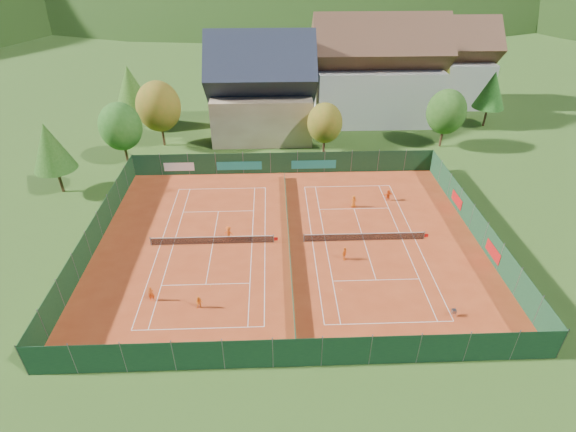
# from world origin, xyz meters

# --- Properties ---
(ground) EXTENTS (600.00, 600.00, 0.00)m
(ground) POSITION_xyz_m (0.00, 0.00, -0.02)
(ground) COLOR #2B4F18
(ground) RESTS_ON ground
(clay_pad) EXTENTS (40.00, 32.00, 0.01)m
(clay_pad) POSITION_xyz_m (0.00, 0.00, 0.01)
(clay_pad) COLOR #AB3A19
(clay_pad) RESTS_ON ground
(court_markings_left) EXTENTS (11.03, 23.83, 0.00)m
(court_markings_left) POSITION_xyz_m (-8.00, 0.00, 0.01)
(court_markings_left) COLOR white
(court_markings_left) RESTS_ON ground
(court_markings_right) EXTENTS (11.03, 23.83, 0.00)m
(court_markings_right) POSITION_xyz_m (8.00, 0.00, 0.01)
(court_markings_right) COLOR white
(court_markings_right) RESTS_ON ground
(tennis_net_left) EXTENTS (13.30, 0.10, 1.02)m
(tennis_net_left) POSITION_xyz_m (-7.85, 0.00, 0.51)
(tennis_net_left) COLOR #59595B
(tennis_net_left) RESTS_ON ground
(tennis_net_right) EXTENTS (13.30, 0.10, 1.02)m
(tennis_net_right) POSITION_xyz_m (8.15, 0.00, 0.51)
(tennis_net_right) COLOR #59595B
(tennis_net_right) RESTS_ON ground
(court_divider) EXTENTS (0.03, 28.80, 1.00)m
(court_divider) POSITION_xyz_m (0.00, 0.00, 0.50)
(court_divider) COLOR #163C24
(court_divider) RESTS_ON ground
(fence_north) EXTENTS (40.00, 0.10, 3.00)m
(fence_north) POSITION_xyz_m (-0.46, 15.99, 1.47)
(fence_north) COLOR #143920
(fence_north) RESTS_ON ground
(fence_south) EXTENTS (40.00, 0.04, 3.00)m
(fence_south) POSITION_xyz_m (0.00, -16.00, 1.50)
(fence_south) COLOR #12321C
(fence_south) RESTS_ON ground
(fence_west) EXTENTS (0.04, 32.00, 3.00)m
(fence_west) POSITION_xyz_m (-20.00, 0.00, 1.50)
(fence_west) COLOR #163D1D
(fence_west) RESTS_ON ground
(fence_east) EXTENTS (0.09, 32.00, 3.00)m
(fence_east) POSITION_xyz_m (20.00, 0.05, 1.48)
(fence_east) COLOR #153A21
(fence_east) RESTS_ON ground
(chalet) EXTENTS (16.20, 12.00, 16.00)m
(chalet) POSITION_xyz_m (-3.00, 30.00, 6.62)
(chalet) COLOR #CCB48F
(chalet) RESTS_ON ground
(hotel_block_a) EXTENTS (21.60, 11.00, 17.25)m
(hotel_block_a) POSITION_xyz_m (16.00, 36.00, 7.38)
(hotel_block_a) COLOR silver
(hotel_block_a) RESTS_ON ground
(hotel_block_b) EXTENTS (17.28, 10.00, 15.50)m
(hotel_block_b) POSITION_xyz_m (30.00, 44.00, 6.62)
(hotel_block_b) COLOR silver
(hotel_block_b) RESTS_ON ground
(tree_west_front) EXTENTS (5.72, 5.72, 8.69)m
(tree_west_front) POSITION_xyz_m (-22.00, 20.00, 5.39)
(tree_west_front) COLOR #432F18
(tree_west_front) RESTS_ON ground
(tree_west_mid) EXTENTS (6.44, 6.44, 9.78)m
(tree_west_mid) POSITION_xyz_m (-18.00, 26.00, 6.07)
(tree_west_mid) COLOR #4B2E1A
(tree_west_mid) RESTS_ON ground
(tree_west_back) EXTENTS (5.60, 5.60, 10.00)m
(tree_west_back) POSITION_xyz_m (-24.00, 34.00, 6.74)
(tree_west_back) COLOR #4D321B
(tree_west_back) RESTS_ON ground
(tree_center) EXTENTS (5.01, 5.01, 7.60)m
(tree_center) POSITION_xyz_m (6.00, 22.00, 4.72)
(tree_center) COLOR #442718
(tree_center) RESTS_ON ground
(tree_east_front) EXTENTS (5.72, 5.72, 8.69)m
(tree_east_front) POSITION_xyz_m (24.00, 24.00, 5.39)
(tree_east_front) COLOR #4D2F1B
(tree_east_front) RESTS_ON ground
(tree_east_mid) EXTENTS (5.04, 5.04, 9.00)m
(tree_east_mid) POSITION_xyz_m (34.00, 32.00, 6.06)
(tree_east_mid) COLOR #4A2E1A
(tree_east_mid) RESTS_ON ground
(tree_west_side) EXTENTS (5.04, 5.04, 9.00)m
(tree_west_side) POSITION_xyz_m (-28.00, 12.00, 6.06)
(tree_west_side) COLOR #452F18
(tree_west_side) RESTS_ON ground
(tree_east_back) EXTENTS (7.15, 7.15, 10.86)m
(tree_east_back) POSITION_xyz_m (26.00, 40.00, 6.74)
(tree_east_back) COLOR #402B17
(tree_east_back) RESTS_ON ground
(mountain_backdrop) EXTENTS (820.00, 530.00, 242.00)m
(mountain_backdrop) POSITION_xyz_m (28.54, 233.48, -39.64)
(mountain_backdrop) COLOR black
(mountain_backdrop) RESTS_ON ground
(ball_hopper) EXTENTS (0.34, 0.34, 0.80)m
(ball_hopper) POSITION_xyz_m (13.62, -11.26, 0.56)
(ball_hopper) COLOR slate
(ball_hopper) RESTS_ON ground
(loose_ball_0) EXTENTS (0.07, 0.07, 0.07)m
(loose_ball_0) POSITION_xyz_m (-7.53, -6.64, 0.03)
(loose_ball_0) COLOR #CCD833
(loose_ball_0) RESTS_ON ground
(loose_ball_1) EXTENTS (0.07, 0.07, 0.07)m
(loose_ball_1) POSITION_xyz_m (4.53, -7.66, 0.03)
(loose_ball_1) COLOR #CCD833
(loose_ball_1) RESTS_ON ground
(loose_ball_2) EXTENTS (0.07, 0.07, 0.07)m
(loose_ball_2) POSITION_xyz_m (4.31, 5.83, 0.03)
(loose_ball_2) COLOR #CCD833
(loose_ball_2) RESTS_ON ground
(player_left_near) EXTENTS (0.64, 0.52, 1.54)m
(player_left_near) POSITION_xyz_m (-12.49, -8.36, 0.77)
(player_left_near) COLOR #D04C12
(player_left_near) RESTS_ON ground
(player_left_mid) EXTENTS (0.65, 0.51, 1.32)m
(player_left_mid) POSITION_xyz_m (-8.13, -9.51, 0.66)
(player_left_mid) COLOR orange
(player_left_mid) RESTS_ON ground
(player_left_far) EXTENTS (1.11, 0.75, 1.58)m
(player_left_far) POSITION_xyz_m (-6.35, 0.82, 0.79)
(player_left_far) COLOR #FD5B16
(player_left_far) RESTS_ON ground
(player_right_near) EXTENTS (0.80, 0.91, 1.48)m
(player_right_near) POSITION_xyz_m (5.42, -3.17, 0.74)
(player_right_near) COLOR orange
(player_right_near) RESTS_ON ground
(player_right_far_a) EXTENTS (0.76, 0.50, 1.54)m
(player_right_far_a) POSITION_xyz_m (7.95, 6.81, 0.77)
(player_right_far_a) COLOR #D45912
(player_right_far_a) RESTS_ON ground
(player_right_far_b) EXTENTS (1.41, 0.69, 1.46)m
(player_right_far_b) POSITION_xyz_m (12.40, 8.19, 0.73)
(player_right_far_b) COLOR #F55815
(player_right_far_b) RESTS_ON ground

